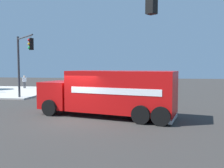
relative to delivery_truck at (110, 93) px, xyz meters
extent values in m
plane|color=#33302D|center=(0.98, -1.81, -1.46)|extent=(100.00, 100.00, 0.00)
cube|color=beige|center=(-12.39, -15.17, -1.39)|extent=(12.68, 12.68, 0.14)
cube|color=red|center=(0.17, 0.70, 0.10)|extent=(3.84, 6.71, 2.42)
cube|color=red|center=(-0.84, -3.44, -0.26)|extent=(2.78, 2.42, 1.70)
cube|color=black|center=(-1.05, -4.27, 0.08)|extent=(1.98, 0.56, 0.88)
cube|color=#B2B2B7|center=(0.90, 3.67, -1.27)|extent=(2.29, 0.74, 0.21)
cube|color=white|center=(1.35, 0.41, 0.22)|extent=(1.28, 5.16, 0.36)
cube|color=white|center=(-1.00, 0.99, 0.22)|extent=(1.28, 5.16, 0.36)
cylinder|color=black|center=(0.37, -3.68, -0.96)|extent=(0.51, 1.04, 1.00)
cylinder|color=black|center=(-2.04, -3.09, -0.96)|extent=(0.51, 1.04, 1.00)
cylinder|color=black|center=(1.75, 1.92, -0.96)|extent=(0.51, 1.04, 1.00)
cylinder|color=black|center=(-0.66, 2.51, -0.96)|extent=(0.51, 1.04, 1.00)
cylinder|color=black|center=(2.00, 2.94, -0.96)|extent=(0.51, 1.04, 1.00)
cylinder|color=black|center=(-0.41, 3.53, -0.96)|extent=(0.51, 1.04, 1.00)
cube|color=black|center=(6.06, 2.35, 3.79)|extent=(0.42, 0.42, 0.95)
sphere|color=#EFA314|center=(5.91, 2.45, 3.79)|extent=(0.20, 0.20, 0.20)
sphere|color=#19CC4C|center=(5.91, 2.45, 3.48)|extent=(0.20, 0.20, 0.20)
cylinder|color=#38383D|center=(-6.95, -9.76, 1.53)|extent=(0.20, 0.20, 5.69)
cylinder|color=#38383D|center=(-5.50, -8.32, 4.12)|extent=(2.98, 2.97, 0.12)
cylinder|color=#38383D|center=(-4.30, -7.12, 4.00)|extent=(0.03, 0.03, 0.25)
cube|color=black|center=(-4.30, -7.12, 3.40)|extent=(0.42, 0.42, 0.95)
sphere|color=red|center=(-4.17, -7.25, 3.71)|extent=(0.20, 0.20, 0.20)
sphere|color=#EFA314|center=(-4.17, -7.25, 3.40)|extent=(0.20, 0.20, 0.20)
sphere|color=#19CC4C|center=(-4.17, -7.25, 3.09)|extent=(0.20, 0.20, 0.20)
cube|color=white|center=(-7.87, 2.05, -0.93)|extent=(2.03, 1.61, 0.50)
cube|color=white|center=(-7.78, 0.45, -0.63)|extent=(2.04, 1.81, 1.10)
cube|color=black|center=(-7.78, 0.45, -0.34)|extent=(1.87, 1.53, 0.48)
cube|color=white|center=(-7.67, -1.40, -0.90)|extent=(2.06, 2.11, 0.55)
cylinder|color=black|center=(-8.86, 1.86, -1.08)|extent=(0.28, 0.77, 0.76)
cylinder|color=black|center=(-6.86, 1.97, -1.08)|extent=(0.28, 0.77, 0.76)
cylinder|color=black|center=(-8.67, -1.57, -1.08)|extent=(0.28, 0.77, 0.76)
cylinder|color=black|center=(-6.66, -1.46, -1.08)|extent=(0.28, 0.77, 0.76)
cube|color=tan|center=(-11.81, 1.47, -0.97)|extent=(1.91, 4.34, 0.65)
cube|color=black|center=(-11.80, 1.32, -0.40)|extent=(1.64, 2.45, 0.50)
cylinder|color=black|center=(-12.76, 2.87, -1.15)|extent=(0.22, 0.62, 0.62)
cylinder|color=black|center=(-10.92, 2.91, -1.15)|extent=(0.22, 0.62, 0.62)
cylinder|color=black|center=(-12.69, 0.03, -1.15)|extent=(0.22, 0.62, 0.62)
cylinder|color=black|center=(-10.85, 0.07, -1.15)|extent=(0.22, 0.62, 0.62)
cylinder|color=#4C4C51|center=(-16.16, -14.07, -0.90)|extent=(0.14, 0.14, 0.84)
cylinder|color=#4C4C51|center=(-16.04, -14.19, -0.90)|extent=(0.14, 0.14, 0.84)
cube|color=silver|center=(-16.10, -14.13, -0.17)|extent=(0.39, 0.40, 0.63)
sphere|color=beige|center=(-16.10, -14.13, 0.26)|extent=(0.23, 0.23, 0.23)
cylinder|color=silver|center=(-16.25, -13.97, -0.13)|extent=(0.09, 0.09, 0.57)
cylinder|color=silver|center=(-15.95, -14.29, -0.13)|extent=(0.09, 0.09, 0.57)
camera|label=1|loc=(14.37, 2.22, 1.56)|focal=38.78mm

